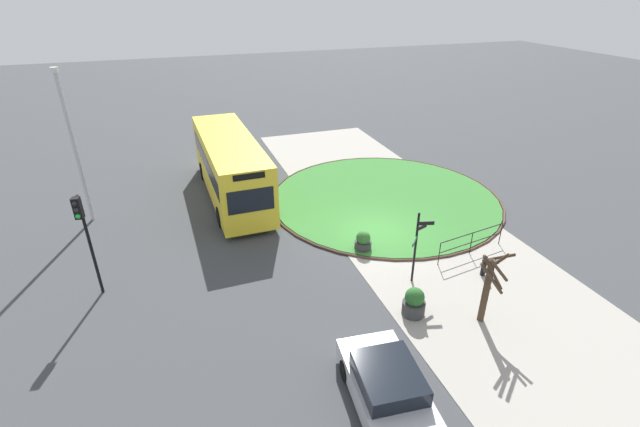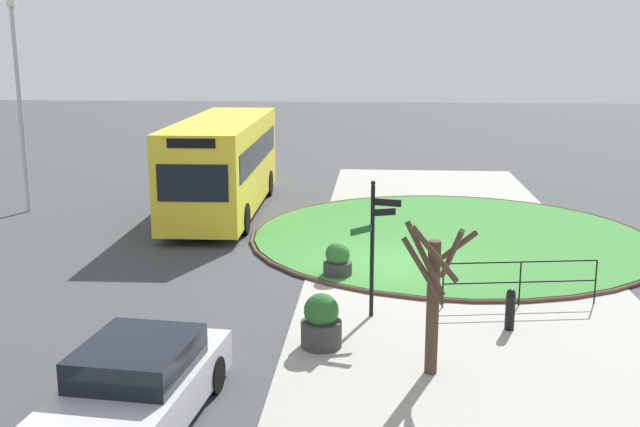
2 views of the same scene
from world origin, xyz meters
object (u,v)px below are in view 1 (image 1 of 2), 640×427
(traffic_light_near, at_px, (83,225))
(lamppost_tall, at_px, (73,143))
(car_near_lane, at_px, (389,393))
(signpost_directional, at_px, (417,243))
(street_tree_bare, at_px, (489,284))
(planter_near_signpost, at_px, (363,242))
(bus_yellow, at_px, (231,166))
(bollard_foreground, at_px, (484,265))
(planter_kerbside, at_px, (414,303))

(traffic_light_near, distance_m, lamppost_tall, 6.83)
(car_near_lane, height_order, lamppost_tall, lamppost_tall)
(signpost_directional, distance_m, traffic_light_near, 12.07)
(lamppost_tall, relative_size, street_tree_bare, 2.54)
(lamppost_tall, xyz_separation_m, planter_near_signpost, (-7.05, -11.55, -3.53))
(traffic_light_near, relative_size, street_tree_bare, 1.41)
(signpost_directional, distance_m, street_tree_bare, 3.08)
(bus_yellow, bearing_deg, lamppost_tall, -88.13)
(signpost_directional, height_order, bollard_foreground, signpost_directional)
(planter_near_signpost, bearing_deg, car_near_lane, 160.90)
(bollard_foreground, distance_m, street_tree_bare, 3.12)
(car_near_lane, relative_size, lamppost_tall, 0.61)
(bollard_foreground, bearing_deg, bus_yellow, 37.46)
(traffic_light_near, bearing_deg, planter_kerbside, 75.85)
(planter_kerbside, bearing_deg, lamppost_tall, 44.69)
(street_tree_bare, bearing_deg, lamppost_tall, 46.90)
(planter_kerbside, xyz_separation_m, street_tree_bare, (-1.10, -2.10, 1.08))
(planter_kerbside, distance_m, street_tree_bare, 2.61)
(traffic_light_near, height_order, planter_kerbside, traffic_light_near)
(signpost_directional, xyz_separation_m, planter_kerbside, (-1.77, 0.99, -1.24))
(street_tree_bare, bearing_deg, traffic_light_near, 64.66)
(car_near_lane, xyz_separation_m, traffic_light_near, (8.23, 7.94, 2.37))
(signpost_directional, xyz_separation_m, traffic_light_near, (3.14, 11.59, 1.24))
(bollard_foreground, xyz_separation_m, street_tree_bare, (-2.31, 1.77, 1.12))
(bollard_foreground, height_order, planter_kerbside, planter_kerbside)
(bus_yellow, relative_size, lamppost_tall, 1.35)
(bollard_foreground, distance_m, planter_kerbside, 4.05)
(signpost_directional, relative_size, lamppost_tall, 0.42)
(car_near_lane, xyz_separation_m, planter_kerbside, (3.32, -2.66, -0.11))
(car_near_lane, bearing_deg, traffic_light_near, -130.43)
(signpost_directional, xyz_separation_m, bollard_foreground, (-0.56, -2.88, -1.28))
(bollard_foreground, relative_size, planter_kerbside, 0.82)
(bus_yellow, bearing_deg, car_near_lane, 5.15)
(signpost_directional, relative_size, bus_yellow, 0.31)
(bollard_foreground, bearing_deg, planter_near_signpost, 48.61)
(signpost_directional, distance_m, bollard_foreground, 3.20)
(lamppost_tall, relative_size, planter_near_signpost, 7.71)
(bollard_foreground, xyz_separation_m, planter_kerbside, (-1.21, 3.87, 0.04))
(bus_yellow, xyz_separation_m, car_near_lane, (-15.32, -1.75, -1.16))
(car_near_lane, distance_m, street_tree_bare, 5.34)
(traffic_light_near, xyz_separation_m, planter_near_signpost, (-0.35, -10.67, -2.56))
(traffic_light_near, distance_m, planter_kerbside, 11.94)
(signpost_directional, relative_size, traffic_light_near, 0.75)
(bus_yellow, bearing_deg, planter_kerbside, 18.79)
(bus_yellow, bearing_deg, planter_near_signpost, 29.63)
(planter_near_signpost, height_order, street_tree_bare, street_tree_bare)
(signpost_directional, height_order, planter_kerbside, signpost_directional)
(signpost_directional, xyz_separation_m, bus_yellow, (10.24, 5.40, 0.04))
(signpost_directional, distance_m, planter_near_signpost, 3.21)
(traffic_light_near, bearing_deg, car_near_lane, 54.69)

